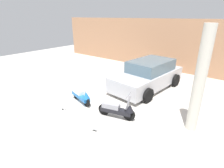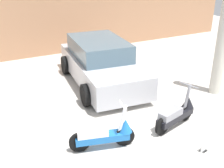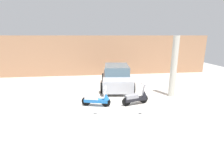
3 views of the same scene
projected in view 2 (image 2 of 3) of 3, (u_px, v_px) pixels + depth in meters
name	position (u px, v px, depth m)	size (l,w,h in m)	color
ground_plane	(158.00, 157.00, 6.08)	(28.00, 28.00, 0.00)	silver
wall_back	(47.00, 16.00, 11.97)	(19.60, 0.12, 3.48)	tan
scooter_front_left	(105.00, 134.00, 6.25)	(1.47, 0.67, 1.04)	black
scooter_front_right	(177.00, 113.00, 7.10)	(1.46, 0.67, 1.04)	black
car_rear_left	(101.00, 63.00, 9.50)	(2.48, 4.56, 1.49)	#B7B7BC
placard_near_right_scooter	(204.00, 147.00, 6.24)	(0.20, 0.16, 0.26)	black
support_column_side	(223.00, 39.00, 8.38)	(0.36, 0.36, 3.48)	beige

